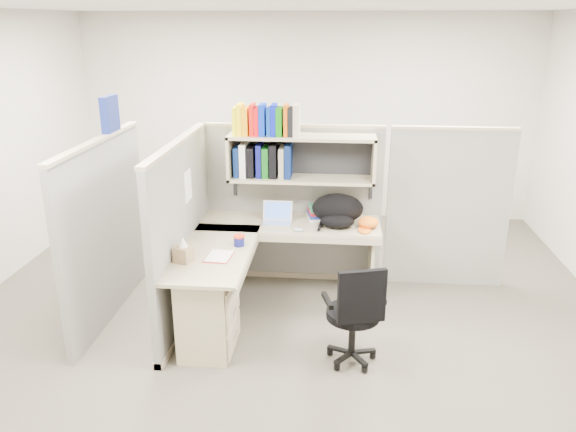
# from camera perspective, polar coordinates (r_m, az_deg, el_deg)

# --- Properties ---
(ground) EXTENTS (6.00, 6.00, 0.00)m
(ground) POSITION_cam_1_polar(r_m,az_deg,el_deg) (5.22, -0.40, -10.36)
(ground) COLOR #3A362D
(ground) RESTS_ON ground
(room_shell) EXTENTS (6.00, 6.00, 6.00)m
(room_shell) POSITION_cam_1_polar(r_m,az_deg,el_deg) (4.64, -0.44, 7.32)
(room_shell) COLOR #B5B1A3
(room_shell) RESTS_ON ground
(cubicle) EXTENTS (3.79, 1.84, 1.95)m
(cubicle) POSITION_cam_1_polar(r_m,az_deg,el_deg) (5.31, -3.88, 0.84)
(cubicle) COLOR slate
(cubicle) RESTS_ON ground
(desk) EXTENTS (1.74, 1.75, 0.73)m
(desk) POSITION_cam_1_polar(r_m,az_deg,el_deg) (4.82, -5.62, -7.21)
(desk) COLOR gray
(desk) RESTS_ON ground
(laptop) EXTENTS (0.29, 0.29, 0.21)m
(laptop) POSITION_cam_1_polar(r_m,az_deg,el_deg) (5.37, -1.17, 0.25)
(laptop) COLOR silver
(laptop) RESTS_ON desk
(backpack) EXTENTS (0.59, 0.53, 0.29)m
(backpack) POSITION_cam_1_polar(r_m,az_deg,el_deg) (5.34, 5.06, 0.55)
(backpack) COLOR black
(backpack) RESTS_ON desk
(orange_cap) EXTENTS (0.26, 0.28, 0.10)m
(orange_cap) POSITION_cam_1_polar(r_m,az_deg,el_deg) (5.34, 8.15, -0.64)
(orange_cap) COLOR orange
(orange_cap) RESTS_ON desk
(snack_canister) EXTENTS (0.10, 0.10, 0.10)m
(snack_canister) POSITION_cam_1_polar(r_m,az_deg,el_deg) (4.88, -4.99, -2.48)
(snack_canister) COLOR navy
(snack_canister) RESTS_ON desk
(tissue_box) EXTENTS (0.16, 0.16, 0.21)m
(tissue_box) POSITION_cam_1_polar(r_m,az_deg,el_deg) (4.60, -10.59, -3.38)
(tissue_box) COLOR #917652
(tissue_box) RESTS_ON desk
(mouse) EXTENTS (0.10, 0.08, 0.03)m
(mouse) POSITION_cam_1_polar(r_m,az_deg,el_deg) (5.20, 1.06, -1.40)
(mouse) COLOR #91ABCD
(mouse) RESTS_ON desk
(paper_cup) EXTENTS (0.08, 0.08, 0.09)m
(paper_cup) POSITION_cam_1_polar(r_m,az_deg,el_deg) (5.62, -0.25, 0.51)
(paper_cup) COLOR silver
(paper_cup) RESTS_ON desk
(book_stack) EXTENTS (0.23, 0.29, 0.12)m
(book_stack) POSITION_cam_1_polar(r_m,az_deg,el_deg) (5.54, 3.01, 0.39)
(book_stack) COLOR gray
(book_stack) RESTS_ON desk
(loose_paper) EXTENTS (0.21, 0.27, 0.00)m
(loose_paper) POSITION_cam_1_polar(r_m,az_deg,el_deg) (4.70, -7.02, -4.04)
(loose_paper) COLOR white
(loose_paper) RESTS_ON desk
(task_chair) EXTENTS (0.50, 0.46, 0.88)m
(task_chair) POSITION_cam_1_polar(r_m,az_deg,el_deg) (4.47, 6.71, -11.36)
(task_chair) COLOR black
(task_chair) RESTS_ON ground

